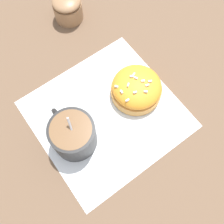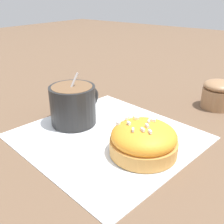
% 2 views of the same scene
% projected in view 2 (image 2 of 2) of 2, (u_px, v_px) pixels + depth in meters
% --- Properties ---
extents(ground_plane, '(3.00, 3.00, 0.00)m').
position_uv_depth(ground_plane, '(108.00, 137.00, 0.45)').
color(ground_plane, brown).
extents(paper_napkin, '(0.31, 0.30, 0.00)m').
position_uv_depth(paper_napkin, '(108.00, 136.00, 0.45)').
color(paper_napkin, white).
rests_on(paper_napkin, ground_plane).
extents(coffee_cup, '(0.08, 0.11, 0.10)m').
position_uv_depth(coffee_cup, '(72.00, 104.00, 0.48)').
color(coffee_cup, black).
rests_on(coffee_cup, paper_napkin).
extents(frosted_pastry, '(0.10, 0.10, 0.05)m').
position_uv_depth(frosted_pastry, '(144.00, 140.00, 0.40)').
color(frosted_pastry, '#D19347').
rests_on(frosted_pastry, paper_napkin).
extents(sugar_bowl, '(0.07, 0.07, 0.06)m').
position_uv_depth(sugar_bowl, '(218.00, 94.00, 0.56)').
color(sugar_bowl, '#99704C').
rests_on(sugar_bowl, ground_plane).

